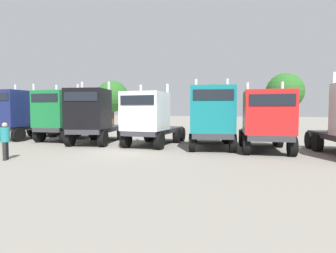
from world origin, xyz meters
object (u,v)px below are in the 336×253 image
(semi_truck_navy, at_px, (18,115))
(semi_truck_teal, at_px, (212,117))
(semi_truck_white, at_px, (150,118))
(semi_truck_green, at_px, (62,116))
(semi_truck_red, at_px, (266,120))
(semi_truck_black, at_px, (93,117))
(visitor_with_camera, at_px, (5,138))

(semi_truck_navy, xyz_separation_m, semi_truck_teal, (15.20, 0.38, -0.07))
(semi_truck_navy, xyz_separation_m, semi_truck_white, (11.26, 0.14, -0.17))
(semi_truck_green, bearing_deg, semi_truck_red, 83.02)
(semi_truck_navy, height_order, semi_truck_white, semi_truck_navy)
(semi_truck_navy, height_order, semi_truck_teal, semi_truck_navy)
(semi_truck_red, bearing_deg, semi_truck_black, -95.64)
(semi_truck_green, xyz_separation_m, visitor_with_camera, (3.21, -7.04, -0.92))
(visitor_with_camera, bearing_deg, semi_truck_teal, -173.91)
(semi_truck_white, distance_m, visitor_with_camera, 7.93)
(semi_truck_navy, relative_size, semi_truck_teal, 0.87)
(semi_truck_white, height_order, semi_truck_red, semi_truck_white)
(semi_truck_white, xyz_separation_m, visitor_with_camera, (-4.19, -6.69, -0.79))
(semi_truck_black, relative_size, semi_truck_teal, 1.00)
(semi_truck_navy, height_order, semi_truck_green, semi_truck_navy)
(semi_truck_black, distance_m, semi_truck_teal, 7.94)
(semi_truck_navy, relative_size, semi_truck_white, 0.99)
(semi_truck_black, distance_m, visitor_with_camera, 6.30)
(semi_truck_red, bearing_deg, semi_truck_navy, -97.81)
(semi_truck_white, distance_m, semi_truck_teal, 3.95)
(semi_truck_white, relative_size, visitor_with_camera, 3.42)
(semi_truck_black, height_order, semi_truck_teal, semi_truck_black)
(semi_truck_teal, bearing_deg, semi_truck_green, -104.50)
(semi_truck_white, distance_m, semi_truck_red, 6.96)
(semi_truck_navy, xyz_separation_m, semi_truck_green, (3.86, 0.49, -0.04))
(semi_truck_navy, distance_m, semi_truck_black, 7.30)
(semi_truck_black, height_order, visitor_with_camera, semi_truck_black)
(semi_truck_red, xyz_separation_m, visitor_with_camera, (-11.15, -6.80, -0.77))
(semi_truck_black, bearing_deg, semi_truck_white, 81.82)
(semi_truck_black, xyz_separation_m, semi_truck_white, (3.98, 0.46, -0.09))
(semi_truck_black, xyz_separation_m, visitor_with_camera, (-0.22, -6.23, -0.88))
(semi_truck_red, distance_m, visitor_with_camera, 13.08)
(semi_truck_white, xyz_separation_m, semi_truck_red, (6.96, 0.11, -0.02))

